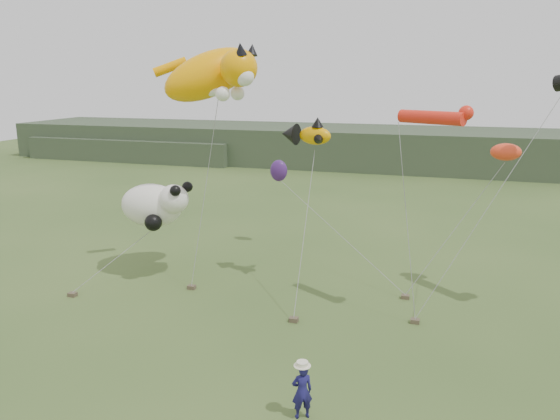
# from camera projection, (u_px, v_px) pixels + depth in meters

# --- Properties ---
(ground) EXTENTS (120.00, 120.00, 0.00)m
(ground) POSITION_uv_depth(u_px,v_px,m) (264.00, 376.00, 17.52)
(ground) COLOR #385123
(ground) RESTS_ON ground
(headland) EXTENTS (90.00, 13.00, 4.00)m
(headland) POSITION_uv_depth(u_px,v_px,m) (369.00, 148.00, 59.44)
(headland) COLOR #2D3D28
(headland) RESTS_ON ground
(festival_attendant) EXTENTS (0.71, 0.64, 1.64)m
(festival_attendant) POSITION_uv_depth(u_px,v_px,m) (302.00, 391.00, 15.24)
(festival_attendant) COLOR #191654
(festival_attendant) RESTS_ON ground
(sandbag_anchors) EXTENTS (14.90, 4.35, 0.18)m
(sandbag_anchors) POSITION_uv_depth(u_px,v_px,m) (271.00, 303.00, 23.03)
(sandbag_anchors) COLOR brown
(sandbag_anchors) RESTS_ON ground
(cat_kite) EXTENTS (5.58, 4.22, 3.30)m
(cat_kite) POSITION_uv_depth(u_px,v_px,m) (215.00, 74.00, 23.56)
(cat_kite) COLOR #FFA000
(cat_kite) RESTS_ON ground
(fish_kite) EXTENTS (2.54, 1.69, 1.28)m
(fish_kite) POSITION_uv_depth(u_px,v_px,m) (306.00, 134.00, 24.06)
(fish_kite) COLOR #EC9E00
(fish_kite) RESTS_ON ground
(tube_kites) EXTENTS (9.07, 4.18, 2.38)m
(tube_kites) POSITION_uv_depth(u_px,v_px,m) (556.00, 88.00, 19.82)
(tube_kites) COLOR black
(tube_kites) RESTS_ON ground
(panda_kite) EXTENTS (3.58, 2.32, 2.23)m
(panda_kite) POSITION_uv_depth(u_px,v_px,m) (155.00, 205.00, 25.54)
(panda_kite) COLOR white
(panda_kite) RESTS_ON ground
(misc_kites) EXTENTS (12.41, 4.45, 2.93)m
(misc_kites) POSITION_uv_depth(u_px,v_px,m) (371.00, 163.00, 26.92)
(misc_kites) COLOR #F83F1E
(misc_kites) RESTS_ON ground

